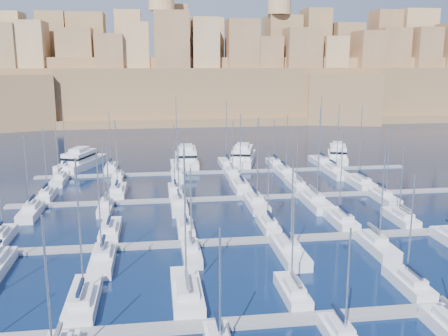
{
  "coord_description": "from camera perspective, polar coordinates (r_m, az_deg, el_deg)",
  "views": [
    {
      "loc": [
        -15.92,
        -77.06,
        24.95
      ],
      "look_at": [
        -4.35,
        6.0,
        6.78
      ],
      "focal_mm": 40.0,
      "sensor_mm": 36.0,
      "label": 1
    }
  ],
  "objects": [
    {
      "name": "ground",
      "position": [
        82.55,
        3.59,
        -5.4
      ],
      "size": [
        600.0,
        600.0,
        0.0
      ],
      "primitive_type": "plane",
      "color": "black",
      "rests_on": "ground"
    },
    {
      "name": "pontoon_near",
      "position": [
        52.16,
        11.33,
        -16.37
      ],
      "size": [
        84.0,
        2.0,
        0.4
      ],
      "primitive_type": "cube",
      "color": "slate",
      "rests_on": "ground"
    },
    {
      "name": "pontoon_mid_near",
      "position": [
        71.41,
        5.52,
        -8.12
      ],
      "size": [
        84.0,
        2.0,
        0.4
      ],
      "primitive_type": "cube",
      "color": "slate",
      "rests_on": "ground"
    },
    {
      "name": "pontoon_mid_far",
      "position": [
        91.9,
        2.35,
        -3.41
      ],
      "size": [
        84.0,
        2.0,
        0.4
      ],
      "primitive_type": "cube",
      "color": "slate",
      "rests_on": "ground"
    },
    {
      "name": "pontoon_far",
      "position": [
        112.96,
        0.37,
        -0.43
      ],
      "size": [
        84.0,
        2.0,
        0.4
      ],
      "primitive_type": "cube",
      "color": "slate",
      "rests_on": "ground"
    },
    {
      "name": "sailboat_1",
      "position": [
        55.14,
        -15.79,
        -14.29
      ],
      "size": [
        2.99,
        9.97,
        15.88
      ],
      "color": "silver",
      "rests_on": "ground"
    },
    {
      "name": "sailboat_2",
      "position": [
        54.89,
        -4.28,
        -13.94
      ],
      "size": [
        3.16,
        10.54,
        16.61
      ],
      "color": "silver",
      "rests_on": "ground"
    },
    {
      "name": "sailboat_3",
      "position": [
        55.47,
        7.84,
        -13.81
      ],
      "size": [
        2.35,
        7.82,
        11.39
      ],
      "color": "silver",
      "rests_on": "ground"
    },
    {
      "name": "sailboat_4",
      "position": [
        60.41,
        20.36,
        -12.22
      ],
      "size": [
        2.47,
        8.23,
        13.3
      ],
      "color": "silver",
      "rests_on": "ground"
    },
    {
      "name": "sailboat_12",
      "position": [
        77.17,
        -24.03,
        -7.18
      ],
      "size": [
        2.41,
        8.03,
        12.81
      ],
      "color": "silver",
      "rests_on": "ground"
    },
    {
      "name": "sailboat_13",
      "position": [
        74.89,
        -12.87,
        -6.96
      ],
      "size": [
        2.75,
        9.18,
        13.34
      ],
      "color": "silver",
      "rests_on": "ground"
    },
    {
      "name": "sailboat_14",
      "position": [
        74.09,
        -4.42,
        -6.89
      ],
      "size": [
        2.37,
        7.89,
        13.87
      ],
      "color": "silver",
      "rests_on": "ground"
    },
    {
      "name": "sailboat_15",
      "position": [
        75.76,
        5.08,
        -6.48
      ],
      "size": [
        2.35,
        7.82,
        12.6
      ],
      "color": "silver",
      "rests_on": "ground"
    },
    {
      "name": "sailboat_16",
      "position": [
        79.89,
        13.15,
        -5.74
      ],
      "size": [
        2.89,
        9.63,
        14.25
      ],
      "color": "silver",
      "rests_on": "ground"
    },
    {
      "name": "sailboat_17",
      "position": [
        83.39,
        19.53,
        -5.39
      ],
      "size": [
        2.59,
        8.64,
        12.3
      ],
      "color": "silver",
      "rests_on": "ground"
    },
    {
      "name": "sailboat_19",
      "position": [
        64.67,
        -13.68,
        -10.12
      ],
      "size": [
        2.76,
        9.21,
        14.73
      ],
      "color": "silver",
      "rests_on": "ground"
    },
    {
      "name": "sailboat_20",
      "position": [
        65.1,
        -3.76,
        -9.66
      ],
      "size": [
        2.33,
        7.77,
        12.27
      ],
      "color": "silver",
      "rests_on": "ground"
    },
    {
      "name": "sailboat_21",
      "position": [
        65.96,
        7.47,
        -9.41
      ],
      "size": [
        3.09,
        10.32,
        13.46
      ],
      "color": "silver",
      "rests_on": "ground"
    },
    {
      "name": "sailboat_22",
      "position": [
        70.53,
        17.08,
        -8.41
      ],
      "size": [
        2.76,
        9.21,
        14.96
      ],
      "color": "silver",
      "rests_on": "ground"
    },
    {
      "name": "sailboat_24",
      "position": [
        97.26,
        -19.57,
        -2.92
      ],
      "size": [
        2.45,
        8.18,
        13.38
      ],
      "color": "silver",
      "rests_on": "ground"
    },
    {
      "name": "sailboat_25",
      "position": [
        96.08,
        -12.06,
        -2.64
      ],
      "size": [
        2.85,
        9.5,
        14.52
      ],
      "color": "silver",
      "rests_on": "ground"
    },
    {
      "name": "sailboat_26",
      "position": [
        95.21,
        -5.62,
        -2.57
      ],
      "size": [
        2.44,
        8.13,
        13.54
      ],
      "color": "silver",
      "rests_on": "ground"
    },
    {
      "name": "sailboat_27",
      "position": [
        97.44,
        1.91,
        -2.16
      ],
      "size": [
        3.03,
        10.09,
        15.22
      ],
      "color": "silver",
      "rests_on": "ground"
    },
    {
      "name": "sailboat_28",
      "position": [
        99.26,
        8.35,
        -2.03
      ],
      "size": [
        2.6,
        8.66,
        12.72
      ],
      "color": "silver",
      "rests_on": "ground"
    },
    {
      "name": "sailboat_29",
      "position": [
        104.55,
        15.2,
        -1.58
      ],
      "size": [
        3.18,
        10.62,
        16.56
      ],
      "color": "silver",
      "rests_on": "ground"
    },
    {
      "name": "sailboat_30",
      "position": [
        87.54,
        -21.22,
        -4.69
      ],
      "size": [
        2.75,
        9.18,
        13.68
      ],
      "color": "silver",
      "rests_on": "ground"
    },
    {
      "name": "sailboat_31",
      "position": [
        86.26,
        -13.39,
        -4.44
      ],
      "size": [
        2.3,
        7.66,
        11.58
      ],
      "color": "silver",
      "rests_on": "ground"
    },
    {
      "name": "sailboat_32",
      "position": [
        85.27,
        -5.16,
        -4.32
      ],
      "size": [
        2.69,
        8.98,
        14.02
      ],
      "color": "silver",
      "rests_on": "ground"
    },
    {
      "name": "sailboat_33",
      "position": [
        86.4,
        3.7,
        -4.06
      ],
      "size": [
        2.99,
        9.97,
        16.03
      ],
      "color": "silver",
      "rests_on": "ground"
    },
    {
      "name": "sailboat_34",
      "position": [
        88.53,
        10.42,
        -3.82
      ],
      "size": [
        3.32,
        11.07,
        17.55
      ],
      "color": "silver",
      "rests_on": "ground"
    },
    {
      "name": "sailboat_35",
      "position": [
        94.47,
        17.84,
        -3.23
      ],
      "size": [
        2.62,
        8.72,
        14.03
      ],
      "color": "silver",
      "rests_on": "ground"
    },
    {
      "name": "sailboat_36",
      "position": [
        118.39,
        -17.6,
        -0.16
      ],
      "size": [
        2.49,
        8.31,
        13.25
      ],
      "color": "silver",
      "rests_on": "ground"
    },
    {
      "name": "sailboat_37",
      "position": [
        117.35,
        -12.77,
        0.01
      ],
      "size": [
        2.65,
        8.84,
        13.77
      ],
      "color": "silver",
      "rests_on": "ground"
    },
    {
      "name": "sailboat_38",
      "position": [
        117.48,
        -5.36,
        0.29
      ],
      "size": [
        2.95,
        9.83,
        16.88
      ],
      "color": "silver",
      "rests_on": "ground"
    },
    {
      "name": "sailboat_39",
      "position": [
        118.78,
        0.32,
        0.48
      ],
      "size": [
        3.09,
        10.3,
        15.95
      ],
      "color": "silver",
      "rests_on": "ground"
    },
    {
      "name": "sailboat_40",
      "position": [
        120.01,
        5.74,
        0.51
      ],
      "size": [
        2.52,
        8.41,
        11.78
      ],
      "color": "silver",
      "rests_on": "ground"
    },
    {
      "name": "sailboat_41",
      "position": [
        123.98,
        10.91,
        0.76
      ],
      "size": [
        3.0,
        9.99,
        16.89
      ],
      "color": "silver",
      "rests_on": "ground"
    },
    {
      "name": "sailboat_42",
      "position": [
        108.52,
        -18.28,
        -1.3
      ],
      "size": [
        2.56,
        8.54,
        13.29
      ],
      "color": "silver",
      "rests_on": "ground"
    },
    {
      "name": "sailboat_43",
      "position": [
        107.55,
        -12.03,
        -1.07
      ],
      "size": [
        2.21,
        7.38,
        12.05
      ],
      "color": "silver",
      "rests_on": "ground"
    },
    {
      "name": "sailboat_44",
      "position": [
        106.76,
        -5.35,
        -0.94
      ],
      "size": [
        2.57,
        8.57,
        13.56
      ],
      "color": "silver",
      "rests_on": "ground"
    },
    {
      "name": "sailboat_45",
      "position": [
        107.82,
        0.95,
        -0.76
      ],
      "size": [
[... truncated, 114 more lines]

